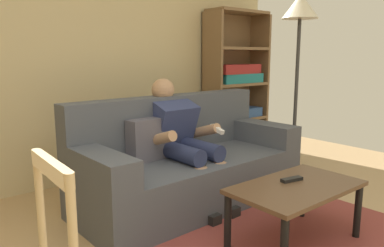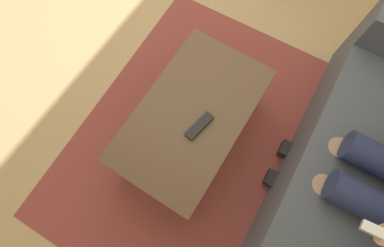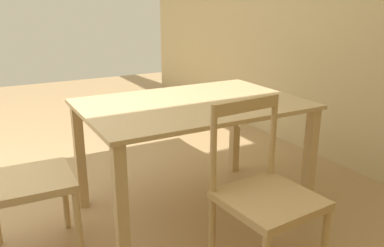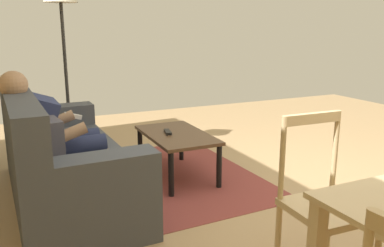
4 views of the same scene
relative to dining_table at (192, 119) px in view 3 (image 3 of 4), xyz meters
The scene contains 3 objects.
dining_table is the anchor object (origin of this frame).
dining_chair_near_wall 0.75m from the dining_table, 89.82° to the left, with size 0.45×0.45×0.88m.
dining_chair_facing_couch 1.01m from the dining_table, ahead, with size 0.43×0.43×0.94m.
Camera 3 is at (-0.56, 2.67, 1.33)m, focal length 37.38 mm.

